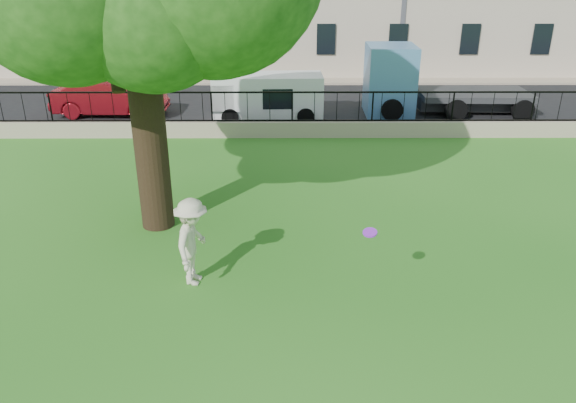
{
  "coord_description": "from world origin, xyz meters",
  "views": [
    {
      "loc": [
        -0.25,
        -8.54,
        6.32
      ],
      "look_at": [
        -0.19,
        3.5,
        1.03
      ],
      "focal_mm": 35.0,
      "sensor_mm": 36.0,
      "label": 1
    }
  ],
  "objects_px": {
    "white_van": "(268,98)",
    "frisbee": "(370,233)",
    "man": "(193,242)",
    "blue_truck": "(447,80)",
    "red_sedan": "(110,97)"
  },
  "relations": [
    {
      "from": "white_van",
      "to": "frisbee",
      "type": "bearing_deg",
      "value": -82.41
    },
    {
      "from": "man",
      "to": "white_van",
      "type": "bearing_deg",
      "value": 3.86
    },
    {
      "from": "blue_truck",
      "to": "red_sedan",
      "type": "bearing_deg",
      "value": -177.56
    },
    {
      "from": "red_sedan",
      "to": "blue_truck",
      "type": "distance_m",
      "value": 14.39
    },
    {
      "from": "man",
      "to": "blue_truck",
      "type": "relative_size",
      "value": 0.27
    },
    {
      "from": "frisbee",
      "to": "blue_truck",
      "type": "height_order",
      "value": "blue_truck"
    },
    {
      "from": "man",
      "to": "red_sedan",
      "type": "relative_size",
      "value": 0.4
    },
    {
      "from": "frisbee",
      "to": "white_van",
      "type": "height_order",
      "value": "white_van"
    },
    {
      "from": "red_sedan",
      "to": "white_van",
      "type": "xyz_separation_m",
      "value": [
        6.74,
        -0.74,
        0.16
      ]
    },
    {
      "from": "red_sedan",
      "to": "frisbee",
      "type": "bearing_deg",
      "value": -146.94
    },
    {
      "from": "man",
      "to": "frisbee",
      "type": "distance_m",
      "value": 3.66
    },
    {
      "from": "man",
      "to": "white_van",
      "type": "relative_size",
      "value": 0.42
    },
    {
      "from": "frisbee",
      "to": "red_sedan",
      "type": "xyz_separation_m",
      "value": [
        -9.02,
        14.48,
        -0.87
      ]
    },
    {
      "from": "man",
      "to": "red_sedan",
      "type": "height_order",
      "value": "man"
    },
    {
      "from": "frisbee",
      "to": "red_sedan",
      "type": "height_order",
      "value": "frisbee"
    }
  ]
}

